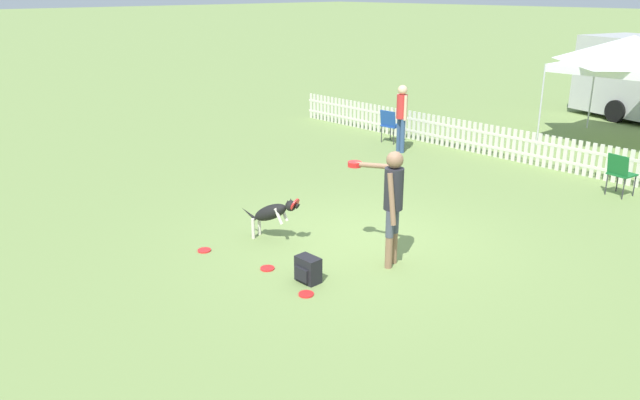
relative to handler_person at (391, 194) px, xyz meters
The scene contains 12 objects.
ground_plane 1.40m from the handler_person, 155.32° to the left, with size 240.00×240.00×0.00m, color olive.
handler_person is the anchor object (origin of this frame).
leaping_dog 2.13m from the handler_person, 161.18° to the right, with size 1.09×0.50×0.79m.
frisbee_near_handler 1.91m from the handler_person, 94.54° to the right, with size 0.21×0.21×0.02m.
frisbee_near_dog 3.11m from the handler_person, 143.30° to the right, with size 0.21×0.21×0.02m.
frisbee_midfield 2.12m from the handler_person, 128.15° to the right, with size 0.21×0.21×0.02m.
backpack_on_grass 1.62m from the handler_person, 107.92° to the right, with size 0.36×0.26×0.37m.
picket_fence 6.72m from the handler_person, 96.60° to the left, with size 16.46×0.04×0.77m.
folding_chair_blue_left 7.77m from the handler_person, 130.39° to the left, with size 0.50×0.52×0.88m.
folding_chair_center 5.88m from the handler_person, 80.04° to the left, with size 0.51×0.53×0.86m.
canopy_tent_main 10.13m from the handler_person, 94.08° to the left, with size 3.03×3.03×2.81m.
spectator_standing 6.81m from the handler_person, 128.19° to the left, with size 0.40×0.27×1.68m.
Camera 1 is at (6.27, -6.98, 3.96)m, focal length 35.00 mm.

